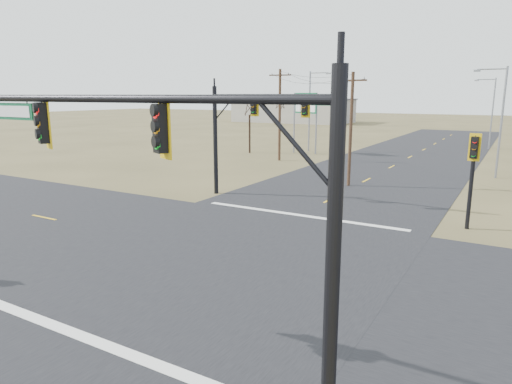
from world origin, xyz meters
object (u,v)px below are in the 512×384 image
pedestal_signal_ne (473,161)px  highway_sign (305,111)px  mast_arm_far (253,118)px  bare_tree_a (250,105)px  mast_arm_near (173,162)px  streetlight_b (491,110)px  utility_pole_far (280,114)px  bare_tree_b (280,100)px  utility_pole_near (351,127)px  streetlight_c (311,107)px  streetlight_a (499,116)px

pedestal_signal_ne → highway_sign: highway_sign is taller
mast_arm_far → bare_tree_a: mast_arm_far is taller
mast_arm_near → pedestal_signal_ne: 17.52m
mast_arm_far → streetlight_b: bearing=63.6°
utility_pole_far → bare_tree_b: 17.00m
mast_arm_near → utility_pole_near: (-4.32, 24.72, -0.86)m
highway_sign → streetlight_c: bearing=121.8°
mast_arm_near → pedestal_signal_ne: (4.54, 16.84, -1.73)m
mast_arm_near → streetlight_a: (4.77, 33.89, -0.24)m
mast_arm_near → streetlight_a: 34.23m
mast_arm_near → utility_pole_far: 37.34m
streetlight_c → bare_tree_a: streetlight_c is taller
pedestal_signal_ne → streetlight_c: streetlight_c is taller
mast_arm_near → streetlight_b: bearing=112.0°
utility_pole_near → streetlight_a: (9.10, 9.17, 0.62)m
bare_tree_b → utility_pole_near: bearing=-53.2°
utility_pole_far → bare_tree_a: utility_pole_far is taller
utility_pole_near → streetlight_b: bearing=77.2°
pedestal_signal_ne → streetlight_a: (0.23, 17.06, 1.49)m
streetlight_a → bare_tree_a: 25.99m
pedestal_signal_ne → bare_tree_b: (-27.24, 32.46, 2.48)m
mast_arm_near → utility_pole_near: 25.11m
highway_sign → bare_tree_b: size_ratio=0.93×
highway_sign → streetlight_a: streetlight_a is taller
mast_arm_far → pedestal_signal_ne: (12.90, -0.75, -1.73)m
mast_arm_near → streetlight_a: size_ratio=1.17×
streetlight_b → streetlight_c: 22.60m
streetlight_a → mast_arm_far: bearing=-128.1°
highway_sign → streetlight_b: bearing=65.6°
utility_pole_near → mast_arm_far: bearing=-119.5°
pedestal_signal_ne → utility_pole_far: (-19.54, 17.35, 1.31)m
pedestal_signal_ne → bare_tree_a: 33.17m
streetlight_a → streetlight_b: 22.54m
bare_tree_a → utility_pole_far: bearing=-33.3°
utility_pole_far → bare_tree_a: 7.07m
mast_arm_near → streetlight_c: size_ratio=1.11×
utility_pole_near → streetlight_a: bearing=45.2°
bare_tree_b → streetlight_a: bearing=-29.3°
utility_pole_far → streetlight_b: utility_pole_far is taller
highway_sign → bare_tree_b: 11.43m
mast_arm_far → streetlight_a: 20.93m
highway_sign → streetlight_c: (-0.27, 2.25, 0.45)m
utility_pole_near → utility_pole_far: utility_pole_far is taller
streetlight_a → mast_arm_near: bearing=-97.2°
streetlight_b → bare_tree_b: 26.54m
mast_arm_near → bare_tree_a: (-20.88, 38.05, 0.27)m
utility_pole_far → streetlight_a: 19.78m
mast_arm_near → bare_tree_a: mast_arm_near is taller
utility_pole_near → streetlight_c: streetlight_c is taller
mast_arm_far → streetlight_c: streetlight_c is taller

